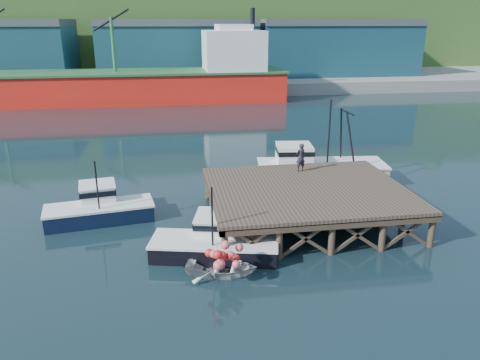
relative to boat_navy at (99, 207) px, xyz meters
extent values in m
plane|color=black|center=(7.23, -2.07, -0.82)|extent=(300.00, 300.00, 0.00)
cube|color=brown|center=(12.73, -2.07, 1.18)|extent=(12.00, 10.00, 0.25)
cube|color=#473828|center=(12.73, -6.92, 0.93)|extent=(12.00, 0.30, 0.35)
cylinder|color=#473828|center=(7.03, -6.77, -0.02)|extent=(0.36, 0.36, 2.60)
cylinder|color=#473828|center=(18.43, -6.77, -0.02)|extent=(0.36, 0.36, 2.60)
cylinder|color=#473828|center=(7.03, 2.63, -0.02)|extent=(0.36, 0.36, 2.60)
cylinder|color=#473828|center=(18.43, 2.63, -0.02)|extent=(0.36, 0.36, 2.60)
cube|color=gray|center=(7.23, 67.93, 0.18)|extent=(160.00, 40.00, 2.00)
cube|color=#184751|center=(7.23, 62.93, 5.68)|extent=(28.00, 16.00, 9.00)
cube|color=#184751|center=(37.23, 62.93, 5.68)|extent=(30.00, 16.00, 9.00)
cube|color=red|center=(-4.77, 45.93, 1.38)|extent=(55.00, 9.50, 4.40)
cube|color=#26592D|center=(-4.77, 45.93, 3.68)|extent=(55.50, 10.00, 0.30)
cube|color=silver|center=(15.23, 45.93, 6.68)|extent=(9.00, 9.00, 6.00)
cube|color=silver|center=(15.23, 45.93, 9.98)|extent=(5.00, 7.00, 1.20)
cylinder|color=black|center=(18.23, 45.93, 11.68)|extent=(0.70, 0.70, 2.50)
cube|color=#2D511E|center=(7.23, 97.93, 10.18)|extent=(220.00, 50.00, 22.00)
cube|color=black|center=(0.05, -0.30, -0.32)|extent=(6.68, 3.26, 0.99)
cube|color=silver|center=(0.05, -0.30, 0.19)|extent=(6.81, 3.33, 0.13)
cube|color=silver|center=(-0.13, 0.84, 0.67)|extent=(2.38, 2.38, 0.99)
cube|color=black|center=(-0.13, 0.84, 0.89)|extent=(2.51, 2.51, 0.33)
cylinder|color=black|center=(0.14, -0.93, 1.72)|extent=(0.10, 0.10, 3.09)
cube|color=black|center=(6.57, -6.01, -0.37)|extent=(6.90, 3.82, 0.90)
cube|color=silver|center=(6.57, -6.01, 0.10)|extent=(7.03, 3.90, 0.12)
cube|color=silver|center=(6.83, -4.87, 0.53)|extent=(2.60, 2.60, 0.90)
cube|color=black|center=(6.83, -4.87, 0.73)|extent=(2.74, 2.74, 0.30)
cylinder|color=black|center=(6.42, -6.65, 1.69)|extent=(0.10, 0.10, 3.21)
sphere|color=#EB565D|center=(6.37, -8.82, 0.28)|extent=(0.42, 0.42, 0.42)
sphere|color=#EB565D|center=(7.27, -8.62, 0.48)|extent=(0.42, 0.42, 0.42)
sphere|color=red|center=(6.87, -9.12, 0.68)|extent=(0.42, 0.42, 0.42)
cube|color=#CDBB84|center=(15.89, 4.43, -0.05)|extent=(9.73, 4.33, 1.54)
cube|color=silver|center=(15.89, 4.43, 0.76)|extent=(9.92, 4.52, 0.13)
cube|color=silver|center=(13.75, 4.43, 1.49)|extent=(2.83, 2.68, 1.54)
cube|color=black|center=(13.75, 4.43, 1.83)|extent=(2.93, 2.78, 0.34)
cylinder|color=black|center=(16.32, 4.43, 3.03)|extent=(0.12, 0.12, 5.13)
imported|color=silver|center=(6.71, -7.87, -0.45)|extent=(4.07, 3.34, 0.73)
imported|color=black|center=(13.24, 1.24, 2.27)|extent=(0.80, 0.63, 1.93)
camera|label=1|loc=(4.39, -28.08, 10.97)|focal=35.00mm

